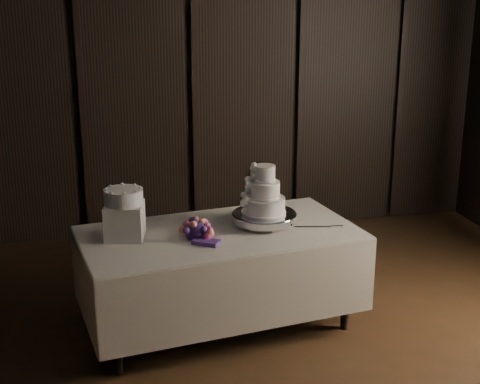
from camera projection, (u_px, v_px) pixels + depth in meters
name	position (u px, v px, depth m)	size (l,w,h in m)	color
room	(292.00, 182.00, 3.38)	(6.08, 7.08, 3.08)	black
display_table	(220.00, 275.00, 4.94)	(2.13, 1.35, 0.76)	beige
cake_stand	(264.00, 219.00, 4.96)	(0.48, 0.48, 0.09)	silver
wedding_cake	(261.00, 195.00, 4.89)	(0.34, 0.31, 0.37)	white
bouquet	(196.00, 230.00, 4.68)	(0.29, 0.39, 0.19)	#BD516F
box_pedestal	(125.00, 221.00, 4.68)	(0.26, 0.26, 0.25)	white
small_cake	(124.00, 197.00, 4.63)	(0.27, 0.27, 0.11)	white
cake_knife	(312.00, 227.00, 4.91)	(0.37, 0.02, 0.01)	silver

